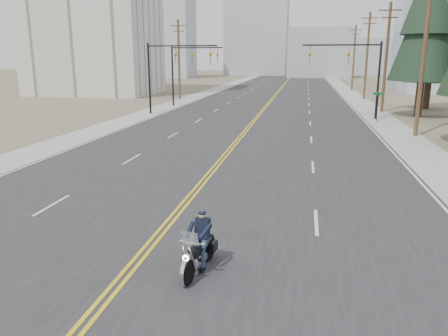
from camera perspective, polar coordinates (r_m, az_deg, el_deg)
ground_plane at (r=12.67m, az=-11.37°, el=-12.02°), size 400.00×400.00×0.00m
road at (r=80.82m, az=7.34°, el=10.13°), size 20.00×200.00×0.01m
sidewalk_left at (r=82.26m, az=-0.81°, el=10.31°), size 3.00×200.00×0.01m
sidewalk_right at (r=81.01m, az=15.60°, el=9.74°), size 3.00×200.00×0.01m
traffic_mast_left at (r=44.58m, az=-7.30°, el=13.29°), size 7.10×0.26×7.00m
traffic_mast_right at (r=42.76m, az=16.94°, el=12.77°), size 7.10×0.26×7.00m
traffic_mast_far at (r=52.35m, az=-4.95°, el=13.39°), size 6.10×0.26×7.00m
street_sign at (r=41.18m, az=19.46°, el=8.17°), size 0.90×0.06×2.62m
utility_pole_b at (r=34.48m, az=24.69°, el=13.67°), size 2.20×0.30×11.50m
utility_pole_c at (r=49.18m, az=20.44°, el=13.54°), size 2.20×0.30×11.00m
utility_pole_d at (r=64.03m, az=18.19°, el=13.89°), size 2.20×0.30×11.50m
utility_pole_e at (r=80.92m, az=16.60°, el=13.74°), size 2.20×0.30×11.00m
utility_pole_left at (r=60.91m, az=-5.92°, el=14.04°), size 2.20×0.30×10.50m
haze_bldg_a at (r=131.67m, az=-7.35°, el=16.43°), size 14.00×12.00×22.00m
haze_bldg_b at (r=135.57m, az=12.29°, el=14.47°), size 18.00×14.00×14.00m
haze_bldg_d at (r=151.59m, az=4.34°, el=16.95°), size 20.00×15.00×26.00m
haze_bldg_e at (r=161.83m, az=18.22°, el=13.65°), size 14.00×14.00×12.00m
haze_bldg_f at (r=150.70m, az=-11.16°, el=14.84°), size 12.00×12.00×16.00m
motorcyclist at (r=11.64m, az=-3.34°, el=-9.79°), size 1.19×2.18×1.62m
conifer_tall at (r=46.61m, az=25.17°, el=18.27°), size 6.21×6.21×17.24m
conifer_far at (r=54.13m, az=25.77°, el=15.90°), size 5.49×5.49×14.72m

